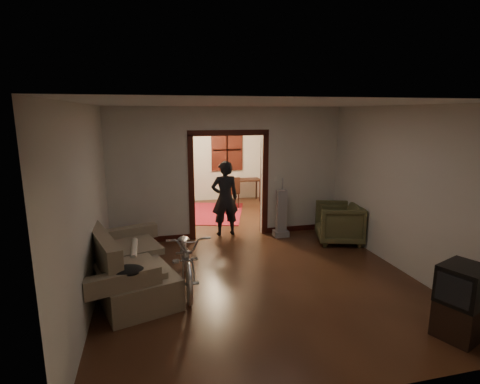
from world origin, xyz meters
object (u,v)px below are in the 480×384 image
object	(u,v)px
armchair	(339,223)
desk	(246,190)
sofa	(127,258)
bicycle	(187,257)
locker	(167,173)
person	(225,198)

from	to	relation	value
armchair	desk	bearing A→B (deg)	-149.21
armchair	sofa	bearing A→B (deg)	-56.77
bicycle	locker	distance (m)	5.23
bicycle	locker	xyz separation A→B (m)	(-0.00, 5.21, 0.50)
locker	bicycle	bearing A→B (deg)	-100.42
person	desk	size ratio (longest dim) A/B	1.84
bicycle	person	world-z (taller)	person
person	locker	distance (m)	3.08
sofa	bicycle	bearing A→B (deg)	-24.37
sofa	person	distance (m)	3.00
bicycle	person	xyz separation A→B (m)	(1.08, 2.33, 0.35)
person	locker	bearing A→B (deg)	-71.38
bicycle	armchair	world-z (taller)	bicycle
bicycle	armchair	xyz separation A→B (m)	(3.30, 1.27, -0.06)
bicycle	person	distance (m)	2.59
locker	desk	size ratio (longest dim) A/B	2.16
person	desk	bearing A→B (deg)	-114.72
sofa	person	world-z (taller)	person
armchair	bicycle	bearing A→B (deg)	-51.16
locker	desk	distance (m)	2.44
armchair	person	distance (m)	2.49
bicycle	locker	size ratio (longest dim) A/B	0.93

